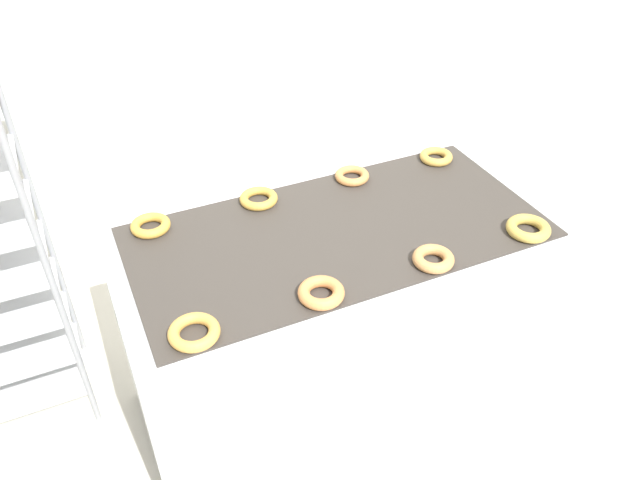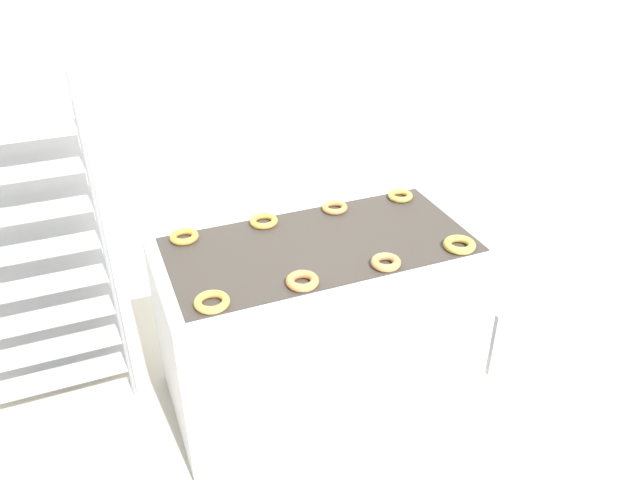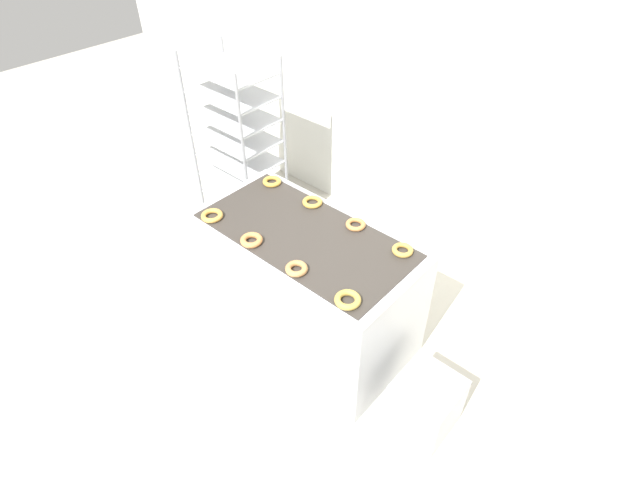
# 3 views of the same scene
# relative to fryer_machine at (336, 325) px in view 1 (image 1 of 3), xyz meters

# --- Properties ---
(fryer_machine) EXTENTS (1.53, 0.78, 0.91)m
(fryer_machine) POSITION_rel_fryer_machine_xyz_m (0.00, 0.00, 0.00)
(fryer_machine) COLOR silver
(fryer_machine) RESTS_ON ground_plane
(glaze_bin) EXTENTS (0.36, 0.36, 0.41)m
(glaze_bin) POSITION_rel_fryer_machine_xyz_m (1.07, -0.09, -0.25)
(glaze_bin) COLOR silver
(glaze_bin) RESTS_ON ground_plane
(donut_near_left) EXTENTS (0.15, 0.15, 0.03)m
(donut_near_left) POSITION_rel_fryer_machine_xyz_m (-0.58, -0.28, 0.47)
(donut_near_left) COLOR gold
(donut_near_left) RESTS_ON fryer_machine
(donut_near_midleft) EXTENTS (0.14, 0.14, 0.04)m
(donut_near_midleft) POSITION_rel_fryer_machine_xyz_m (-0.20, -0.28, 0.47)
(donut_near_midleft) COLOR #CF8548
(donut_near_midleft) RESTS_ON fryer_machine
(donut_near_midright) EXTENTS (0.13, 0.13, 0.04)m
(donut_near_midright) POSITION_rel_fryer_machine_xyz_m (0.20, -0.28, 0.47)
(donut_near_midright) COLOR #C0854C
(donut_near_midright) RESTS_ON fryer_machine
(donut_near_right) EXTENTS (0.15, 0.15, 0.04)m
(donut_near_right) POSITION_rel_fryer_machine_xyz_m (0.58, -0.28, 0.47)
(donut_near_right) COLOR gold
(donut_near_right) RESTS_ON fryer_machine
(donut_far_left) EXTENTS (0.14, 0.14, 0.03)m
(donut_far_left) POSITION_rel_fryer_machine_xyz_m (-0.58, 0.28, 0.47)
(donut_far_left) COLOR gold
(donut_far_left) RESTS_ON fryer_machine
(donut_far_midleft) EXTENTS (0.14, 0.14, 0.03)m
(donut_far_midleft) POSITION_rel_fryer_machine_xyz_m (-0.19, 0.28, 0.47)
(donut_far_midleft) COLOR gold
(donut_far_midleft) RESTS_ON fryer_machine
(donut_far_midright) EXTENTS (0.13, 0.13, 0.03)m
(donut_far_midright) POSITION_rel_fryer_machine_xyz_m (0.20, 0.28, 0.47)
(donut_far_midright) COLOR #CC8547
(donut_far_midright) RESTS_ON fryer_machine
(donut_far_right) EXTENTS (0.13, 0.13, 0.03)m
(donut_far_right) POSITION_rel_fryer_machine_xyz_m (0.57, 0.27, 0.47)
(donut_far_right) COLOR gold
(donut_far_right) RESTS_ON fryer_machine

